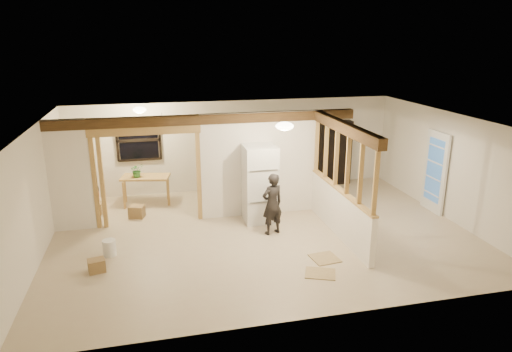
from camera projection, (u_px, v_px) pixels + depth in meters
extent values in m
cube|color=#BDAC8D|center=(263.00, 234.00, 10.07)|extent=(9.00, 6.50, 0.01)
cube|color=white|center=(264.00, 121.00, 9.33)|extent=(9.00, 6.50, 0.01)
cube|color=silver|center=(235.00, 146.00, 12.73)|extent=(9.00, 0.01, 2.50)
cube|color=silver|center=(317.00, 244.00, 6.67)|extent=(9.00, 0.01, 2.50)
cube|color=silver|center=(35.00, 195.00, 8.72)|extent=(0.01, 6.50, 2.50)
cube|color=silver|center=(449.00, 166.00, 10.68)|extent=(0.01, 6.50, 2.50)
cube|color=white|center=(70.00, 176.00, 9.94)|extent=(0.90, 0.12, 2.50)
cube|color=white|center=(259.00, 164.00, 10.86)|extent=(2.80, 0.12, 2.50)
cube|color=tan|center=(148.00, 178.00, 10.34)|extent=(2.46, 0.14, 2.20)
cube|color=#4B3319|center=(208.00, 119.00, 10.27)|extent=(7.00, 0.18, 0.22)
cube|color=#4B3319|center=(344.00, 127.00, 9.34)|extent=(0.18, 3.30, 0.22)
cube|color=white|center=(339.00, 213.00, 9.89)|extent=(0.12, 3.20, 1.00)
cube|color=tan|center=(342.00, 161.00, 9.55)|extent=(0.14, 3.20, 1.32)
cube|color=black|center=(139.00, 140.00, 12.00)|extent=(1.12, 0.10, 1.10)
cube|color=white|center=(435.00, 172.00, 11.10)|extent=(0.12, 0.86, 2.00)
ellipsoid|color=#FFEABF|center=(285.00, 126.00, 8.94)|extent=(0.36, 0.36, 0.16)
ellipsoid|color=#FFEABF|center=(139.00, 110.00, 10.94)|extent=(0.32, 0.32, 0.14)
ellipsoid|color=#FFD88C|center=(162.00, 127.00, 10.48)|extent=(0.07, 0.07, 0.07)
cube|color=silver|center=(260.00, 184.00, 10.55)|extent=(0.74, 0.72, 1.80)
imported|color=black|center=(272.00, 204.00, 9.88)|extent=(0.58, 0.47, 1.38)
cube|color=tan|center=(146.00, 190.00, 11.75)|extent=(1.29, 0.83, 0.75)
imported|color=#2C5B27|center=(137.00, 170.00, 11.51)|extent=(0.38, 0.35, 0.36)
cylinder|color=#A80C0C|center=(92.00, 198.00, 11.51)|extent=(0.49, 0.49, 0.54)
cube|color=black|center=(335.00, 153.00, 13.24)|extent=(0.93, 0.31, 1.86)
cylinder|color=white|center=(109.00, 248.00, 9.01)|extent=(0.28, 0.28, 0.33)
cube|color=olive|center=(137.00, 212.00, 10.93)|extent=(0.41, 0.38, 0.29)
cube|color=olive|center=(96.00, 208.00, 11.14)|extent=(0.32, 0.32, 0.28)
cube|color=olive|center=(97.00, 266.00, 8.40)|extent=(0.34, 0.30, 0.24)
cube|color=tan|center=(325.00, 258.00, 8.92)|extent=(0.56, 0.56, 0.02)
cube|color=tan|center=(320.00, 273.00, 8.35)|extent=(0.67, 0.61, 0.02)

